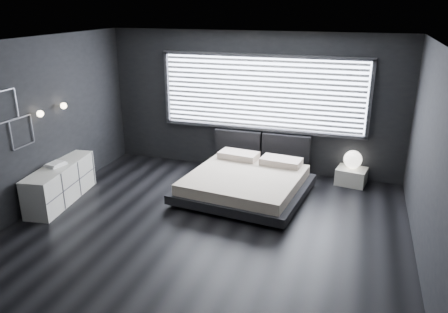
% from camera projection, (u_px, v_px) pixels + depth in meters
% --- Properties ---
extents(room, '(6.04, 6.00, 2.80)m').
position_uv_depth(room, '(206.00, 143.00, 6.28)').
color(room, black).
rests_on(room, ground).
extents(window, '(4.14, 0.09, 1.52)m').
position_uv_depth(window, '(262.00, 94.00, 8.58)').
color(window, white).
rests_on(window, ground).
extents(headboard, '(1.96, 0.16, 0.52)m').
position_uv_depth(headboard, '(262.00, 145.00, 8.86)').
color(headboard, black).
rests_on(headboard, ground).
extents(sconce_near, '(0.18, 0.11, 0.11)m').
position_uv_depth(sconce_near, '(40.00, 114.00, 7.08)').
color(sconce_near, silver).
rests_on(sconce_near, ground).
extents(sconce_far, '(0.18, 0.11, 0.11)m').
position_uv_depth(sconce_far, '(63.00, 106.00, 7.62)').
color(sconce_far, silver).
rests_on(sconce_far, ground).
extents(wall_art_upper, '(0.01, 0.48, 0.48)m').
position_uv_depth(wall_art_upper, '(5.00, 106.00, 6.48)').
color(wall_art_upper, '#47474C').
rests_on(wall_art_upper, ground).
extents(wall_art_lower, '(0.01, 0.48, 0.48)m').
position_uv_depth(wall_art_lower, '(22.00, 132.00, 6.87)').
color(wall_art_lower, '#47474C').
rests_on(wall_art_lower, ground).
extents(bed, '(2.34, 2.26, 0.55)m').
position_uv_depth(bed, '(245.00, 183.00, 7.83)').
color(bed, black).
rests_on(bed, ground).
extents(nightstand, '(0.61, 0.54, 0.32)m').
position_uv_depth(nightstand, '(351.00, 176.00, 8.36)').
color(nightstand, silver).
rests_on(nightstand, ground).
extents(orb_lamp, '(0.34, 0.34, 0.34)m').
position_uv_depth(orb_lamp, '(353.00, 159.00, 8.29)').
color(orb_lamp, white).
rests_on(orb_lamp, nightstand).
extents(dresser, '(0.67, 1.70, 0.66)m').
position_uv_depth(dresser, '(61.00, 183.00, 7.60)').
color(dresser, silver).
rests_on(dresser, ground).
extents(book_stack, '(0.29, 0.35, 0.06)m').
position_uv_depth(book_stack, '(56.00, 164.00, 7.46)').
color(book_stack, white).
rests_on(book_stack, dresser).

